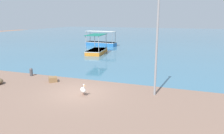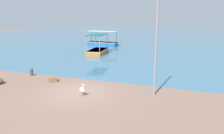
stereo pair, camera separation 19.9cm
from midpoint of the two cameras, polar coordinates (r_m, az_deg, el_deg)
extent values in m
plane|color=#816352|center=(14.79, -8.94, -6.58)|extent=(120.00, 120.00, 0.00)
cube|color=teal|center=(60.77, 13.42, 7.89)|extent=(110.00, 90.00, 0.00)
cube|color=#276BB1|center=(38.50, -3.10, 6.06)|extent=(5.69, 2.05, 0.67)
cube|color=silver|center=(38.46, -3.11, 6.50)|extent=(5.74, 2.09, 0.08)
cylinder|color=#99999E|center=(37.74, 0.72, 7.84)|extent=(0.08, 0.08, 1.81)
cylinder|color=#99999E|center=(36.67, -0.10, 7.69)|extent=(0.08, 0.08, 1.81)
cylinder|color=#99999E|center=(40.17, -5.89, 8.08)|extent=(0.08, 0.08, 1.81)
cylinder|color=#99999E|center=(39.16, -6.83, 7.93)|extent=(0.08, 0.08, 1.81)
cube|color=silver|center=(38.30, -3.14, 9.29)|extent=(5.51, 2.13, 0.05)
cube|color=orange|center=(30.19, -4.22, 4.05)|extent=(2.56, 4.78, 0.55)
cube|color=silver|center=(30.15, -4.23, 4.49)|extent=(2.60, 4.82, 0.08)
cylinder|color=#99999E|center=(27.85, -3.72, 5.98)|extent=(0.08, 0.08, 2.01)
cylinder|color=#99999E|center=(28.36, -7.08, 6.03)|extent=(0.08, 0.08, 2.01)
cylinder|color=#99999E|center=(31.75, -1.74, 6.84)|extent=(0.08, 0.08, 2.01)
cylinder|color=#99999E|center=(32.20, -4.73, 6.89)|extent=(0.08, 0.08, 2.01)
cube|color=#136654|center=(29.92, -4.29, 8.42)|extent=(2.63, 4.59, 0.05)
cylinder|color=#E0997A|center=(14.23, -7.83, -6.86)|extent=(0.03, 0.03, 0.22)
cylinder|color=#E0997A|center=(14.20, -8.20, -6.92)|extent=(0.03, 0.03, 0.22)
ellipsoid|color=white|center=(14.11, -7.99, -5.99)|extent=(0.61, 0.57, 0.32)
ellipsoid|color=white|center=(14.32, -8.40, -5.63)|extent=(0.20, 0.19, 0.10)
cylinder|color=white|center=(13.90, -7.77, -5.28)|extent=(0.07, 0.07, 0.26)
sphere|color=white|center=(13.85, -7.79, -4.64)|extent=(0.11, 0.11, 0.11)
cone|color=#E5933F|center=(13.71, -7.51, -4.87)|extent=(0.27, 0.23, 0.06)
cylinder|color=gray|center=(13.70, 11.16, 4.89)|extent=(0.14, 0.14, 6.08)
cylinder|color=#47474C|center=(19.88, -20.62, -1.44)|extent=(0.26, 0.26, 0.51)
sphere|color=#4C4C51|center=(19.81, -20.68, -0.63)|extent=(0.27, 0.27, 0.27)
cube|color=olive|center=(17.56, -15.49, -3.13)|extent=(0.84, 0.84, 0.38)
camera|label=1|loc=(0.10, -90.31, -0.07)|focal=35.00mm
camera|label=2|loc=(0.10, 89.69, 0.07)|focal=35.00mm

